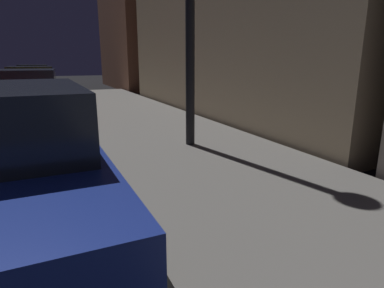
{
  "coord_description": "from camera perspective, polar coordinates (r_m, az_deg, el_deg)",
  "views": [
    {
      "loc": [
        3.33,
        -0.1,
        1.64
      ],
      "look_at": [
        4.24,
        1.91,
        1.08
      ],
      "focal_mm": 30.4,
      "sensor_mm": 36.0,
      "label": 1
    }
  ],
  "objects": [
    {
      "name": "car_black",
      "position": [
        21.56,
        -25.92,
        10.47
      ],
      "size": [
        2.07,
        4.62,
        1.43
      ],
      "color": "black",
      "rests_on": "ground"
    },
    {
      "name": "car_red",
      "position": [
        9.69,
        -27.17,
        7.26
      ],
      "size": [
        2.16,
        4.27,
        1.43
      ],
      "color": "maroon",
      "rests_on": "ground"
    },
    {
      "name": "car_yellow_cab",
      "position": [
        15.31,
        -26.34,
        9.44
      ],
      "size": [
        2.14,
        4.49,
        1.43
      ],
      "color": "gold",
      "rests_on": "ground"
    }
  ]
}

